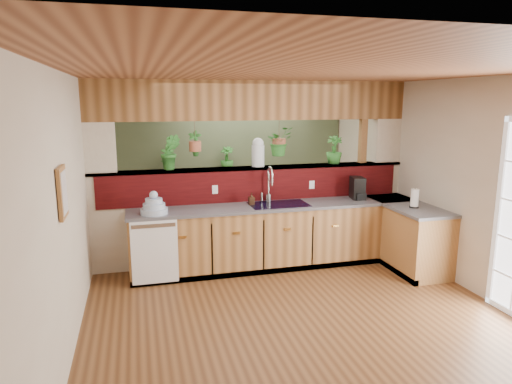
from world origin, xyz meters
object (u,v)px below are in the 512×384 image
object	(u,v)px
soap_dispenser	(251,199)
faucet	(269,183)
coffee_maker	(358,189)
glass_jar	(258,152)
paper_towel	(415,199)
dish_stack	(154,207)
shelving_console	(199,201)

from	to	relation	value
soap_dispenser	faucet	bearing A→B (deg)	16.62
coffee_maker	glass_jar	xyz separation A→B (m)	(-1.43, 0.33, 0.55)
soap_dispenser	glass_jar	world-z (taller)	glass_jar
soap_dispenser	paper_towel	xyz separation A→B (m)	(2.10, -0.72, 0.04)
dish_stack	shelving_console	size ratio (longest dim) A/B	0.21
soap_dispenser	paper_towel	size ratio (longest dim) A/B	0.62
soap_dispenser	paper_towel	bearing A→B (deg)	-18.88
faucet	soap_dispenser	world-z (taller)	faucet
dish_stack	glass_jar	distance (m)	1.70
dish_stack	paper_towel	world-z (taller)	dish_stack
paper_towel	shelving_console	bearing A→B (deg)	130.97
dish_stack	glass_jar	world-z (taller)	glass_jar
faucet	dish_stack	size ratio (longest dim) A/B	1.53
soap_dispenser	glass_jar	bearing A→B (deg)	60.27
soap_dispenser	coffee_maker	bearing A→B (deg)	-0.79
dish_stack	paper_towel	xyz separation A→B (m)	(3.43, -0.53, 0.03)
glass_jar	faucet	bearing A→B (deg)	-65.23
faucet	shelving_console	world-z (taller)	faucet
faucet	shelving_console	size ratio (longest dim) A/B	0.32
faucet	shelving_console	bearing A→B (deg)	108.80
coffee_maker	glass_jar	size ratio (longest dim) A/B	0.79
faucet	paper_towel	world-z (taller)	faucet
glass_jar	coffee_maker	bearing A→B (deg)	-13.03
soap_dispenser	coffee_maker	size ratio (longest dim) A/B	0.52
dish_stack	paper_towel	distance (m)	3.47
paper_towel	shelving_console	distance (m)	3.91
coffee_maker	paper_towel	distance (m)	0.85
faucet	glass_jar	distance (m)	0.48
dish_stack	soap_dispenser	distance (m)	1.34
paper_towel	glass_jar	distance (m)	2.25
shelving_console	glass_jar	bearing A→B (deg)	-65.78
glass_jar	shelving_console	size ratio (longest dim) A/B	0.25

